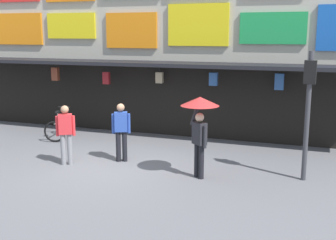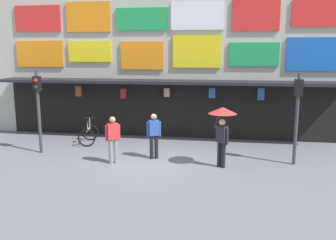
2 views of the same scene
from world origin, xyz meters
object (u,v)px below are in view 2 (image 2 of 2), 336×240
object	(u,v)px
traffic_light_near	(38,98)
traffic_light_far	(297,104)
pedestrian_in_black	(113,137)
bicycle_parked	(89,134)
pedestrian_in_blue	(154,132)
pedestrian_with_umbrella	(222,120)

from	to	relation	value
traffic_light_near	traffic_light_far	world-z (taller)	same
traffic_light_far	pedestrian_in_black	size ratio (longest dim) A/B	1.90
traffic_light_near	traffic_light_far	bearing A→B (deg)	0.12
bicycle_parked	pedestrian_in_black	distance (m)	3.25
traffic_light_far	pedestrian_in_blue	distance (m)	5.13
traffic_light_near	pedestrian_with_umbrella	distance (m)	7.05
traffic_light_far	pedestrian_with_umbrella	distance (m)	2.67
bicycle_parked	traffic_light_far	bearing A→B (deg)	-11.48
traffic_light_far	pedestrian_in_blue	xyz separation A→B (m)	(-5.00, -0.08, -1.16)
bicycle_parked	pedestrian_in_blue	distance (m)	3.70
traffic_light_near	pedestrian_in_black	distance (m)	3.54
traffic_light_far	pedestrian_in_black	world-z (taller)	traffic_light_far
pedestrian_with_umbrella	traffic_light_near	bearing A→B (deg)	174.16
pedestrian_in_black	pedestrian_with_umbrella	distance (m)	3.85
bicycle_parked	pedestrian_with_umbrella	world-z (taller)	pedestrian_with_umbrella
pedestrian_in_black	bicycle_parked	bearing A→B (deg)	126.67
traffic_light_far	pedestrian_in_black	distance (m)	6.47
pedestrian_with_umbrella	pedestrian_in_blue	size ratio (longest dim) A/B	1.24
traffic_light_near	pedestrian_with_umbrella	bearing A→B (deg)	-5.84
pedestrian_in_blue	bicycle_parked	bearing A→B (deg)	151.40
traffic_light_far	pedestrian_in_blue	bearing A→B (deg)	-179.04
traffic_light_near	pedestrian_with_umbrella	size ratio (longest dim) A/B	1.54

